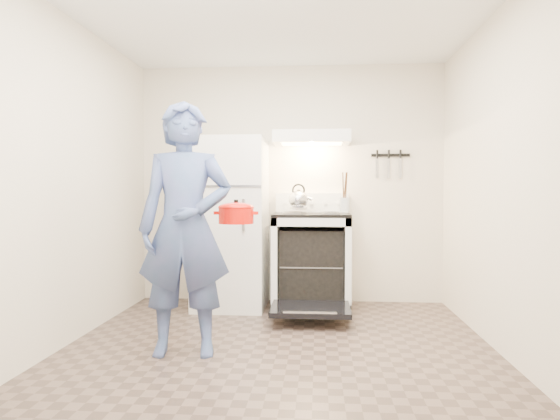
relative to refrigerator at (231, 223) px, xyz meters
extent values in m
plane|color=brown|center=(0.58, -1.45, -0.85)|extent=(3.60, 3.60, 0.00)
cube|color=beige|center=(0.58, 0.35, 0.40)|extent=(3.20, 0.02, 2.50)
cube|color=white|center=(0.00, 0.00, 0.00)|extent=(0.70, 0.70, 1.70)
cube|color=white|center=(0.81, 0.02, -0.39)|extent=(0.76, 0.65, 0.92)
cube|color=black|center=(0.81, 0.02, 0.09)|extent=(0.76, 0.65, 0.03)
cube|color=white|center=(0.81, 0.31, 0.20)|extent=(0.76, 0.07, 0.20)
cube|color=black|center=(0.81, -0.57, -0.72)|extent=(0.70, 0.54, 0.04)
cube|color=slate|center=(0.81, 0.02, -0.41)|extent=(0.60, 0.52, 0.01)
cube|color=white|center=(0.81, 0.10, 0.86)|extent=(0.76, 0.50, 0.12)
cube|color=black|center=(1.63, 0.33, 0.70)|extent=(0.40, 0.02, 0.03)
cylinder|color=#987152|center=(0.80, -0.05, -0.40)|extent=(0.32, 0.32, 0.02)
cylinder|color=silver|center=(1.13, -0.24, 0.20)|extent=(0.11, 0.11, 0.13)
imported|color=#2E4C77|center=(-0.07, -1.48, 0.05)|extent=(0.71, 0.51, 1.81)
camera|label=1|loc=(0.88, -4.96, 0.31)|focal=32.00mm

